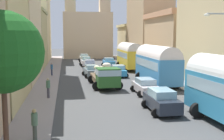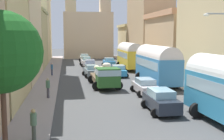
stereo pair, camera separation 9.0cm
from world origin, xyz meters
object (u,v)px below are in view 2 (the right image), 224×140
(pedestrian_2, at_px, (52,68))
(car_7, at_px, (109,62))
(car_0, at_px, (91,71))
(streetlamp_near, at_px, (224,52))
(car_1, at_px, (90,65))
(car_6, at_px, (118,71))
(pedestrian_1, at_px, (34,123))
(parked_bus_2, at_px, (129,55))
(pedestrian_0, at_px, (48,87))
(car_3, at_px, (84,58))
(parked_bus_1, at_px, (157,63))
(car_5, at_px, (145,86))
(cargo_truck_0, at_px, (105,76))
(car_2, at_px, (86,61))
(car_4, at_px, (161,101))

(pedestrian_2, bearing_deg, car_7, 48.18)
(car_0, relative_size, streetlamp_near, 0.63)
(car_1, height_order, car_6, car_1)
(car_0, bearing_deg, pedestrian_1, -102.10)
(parked_bus_2, height_order, car_1, parked_bus_2)
(car_0, relative_size, car_7, 1.15)
(pedestrian_0, bearing_deg, car_3, 81.37)
(parked_bus_1, bearing_deg, car_6, 114.93)
(parked_bus_2, bearing_deg, car_7, 121.53)
(car_3, xyz_separation_m, car_7, (3.58, -9.97, -0.02))
(parked_bus_1, height_order, car_5, parked_bus_1)
(car_0, height_order, car_1, car_1)
(parked_bus_1, relative_size, cargo_truck_0, 1.25)
(car_1, xyz_separation_m, car_3, (0.09, 15.13, -0.03))
(car_5, bearing_deg, car_6, 92.10)
(car_2, distance_m, car_7, 4.05)
(car_6, height_order, car_7, car_7)
(cargo_truck_0, height_order, car_0, cargo_truck_0)
(parked_bus_2, relative_size, car_5, 2.10)
(car_5, bearing_deg, parked_bus_2, 81.91)
(parked_bus_2, distance_m, car_1, 6.51)
(parked_bus_2, distance_m, pedestrian_1, 31.59)
(car_2, distance_m, pedestrian_0, 25.71)
(car_0, distance_m, car_2, 12.70)
(cargo_truck_0, bearing_deg, car_4, -75.20)
(car_7, distance_m, pedestrian_1, 34.79)
(parked_bus_2, xyz_separation_m, pedestrian_2, (-11.66, -5.91, -1.30))
(pedestrian_0, bearing_deg, parked_bus_1, 26.89)
(car_0, relative_size, car_4, 1.09)
(parked_bus_2, distance_m, pedestrian_2, 13.13)
(car_1, xyz_separation_m, car_6, (3.17, -6.43, -0.08))
(pedestrian_1, bearing_deg, car_7, 75.35)
(car_2, height_order, streetlamp_near, streetlamp_near)
(parked_bus_2, bearing_deg, car_4, -97.42)
(car_0, xyz_separation_m, car_4, (3.36, -17.77, 0.03))
(car_1, bearing_deg, car_3, 89.66)
(car_3, xyz_separation_m, pedestrian_0, (-5.14, -33.83, 0.26))
(car_0, relative_size, car_1, 1.07)
(car_1, bearing_deg, pedestrian_0, -105.10)
(parked_bus_1, bearing_deg, pedestrian_1, -126.20)
(car_0, height_order, car_4, car_4)
(car_4, bearing_deg, car_6, 89.50)
(pedestrian_2, bearing_deg, streetlamp_near, -54.55)
(car_0, height_order, car_2, car_2)
(car_6, bearing_deg, streetlamp_near, -74.79)
(parked_bus_1, relative_size, streetlamp_near, 1.30)
(car_6, xyz_separation_m, car_7, (0.49, 11.59, 0.03))
(car_0, relative_size, car_6, 1.05)
(parked_bus_2, height_order, cargo_truck_0, parked_bus_2)
(car_4, xyz_separation_m, pedestrian_0, (-8.07, 5.23, 0.25))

